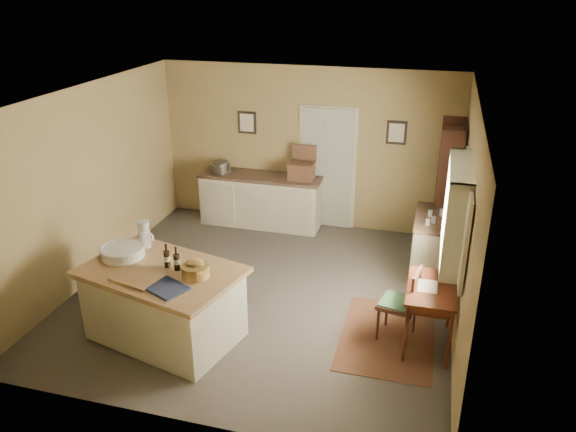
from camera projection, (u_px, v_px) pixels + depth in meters
name	position (u px, v px, depth m)	size (l,w,h in m)	color
ground	(264.00, 293.00, 7.70)	(5.00, 5.00, 0.00)	#4B4339
wall_back	(307.00, 148.00, 9.38)	(5.00, 0.10, 2.70)	#957C4B
wall_front	(176.00, 303.00, 4.95)	(5.00, 0.10, 2.70)	#957C4B
wall_left	(90.00, 184.00, 7.77)	(0.10, 5.00, 2.70)	#957C4B
wall_right	(465.00, 223.00, 6.56)	(0.10, 5.00, 2.70)	#957C4B
ceiling	(260.00, 96.00, 6.63)	(5.00, 5.00, 0.00)	silver
door	(327.00, 167.00, 9.39)	(0.97, 0.06, 2.11)	#A3A58D
framed_prints	(319.00, 127.00, 9.17)	(2.82, 0.02, 0.38)	black
window	(461.00, 213.00, 6.32)	(0.25, 1.99, 1.12)	beige
work_island	(163.00, 301.00, 6.60)	(2.01, 1.56, 1.20)	beige
sideboard	(261.00, 198.00, 9.64)	(2.08, 0.59, 1.18)	beige
rug	(387.00, 337.00, 6.76)	(1.10, 1.60, 0.01)	#502B18
writing_desk	(431.00, 294.00, 6.39)	(0.55, 0.91, 0.82)	#38170B
desk_chair	(398.00, 304.00, 6.60)	(0.43, 0.43, 0.92)	black
right_cabinet	(434.00, 246.00, 8.01)	(0.61, 1.09, 0.99)	beige
shelving_unit	(450.00, 190.00, 8.50)	(0.35, 0.92, 2.05)	black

